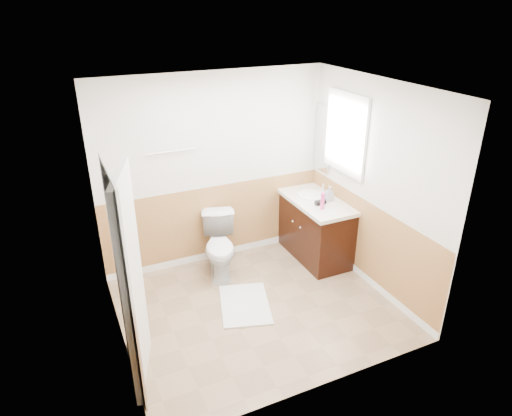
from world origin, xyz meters
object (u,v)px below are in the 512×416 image
bath_mat (245,304)px  lotion_bottle (322,201)px  vanity_cabinet (315,230)px  toilet (220,246)px  soap_dispenser (329,193)px

bath_mat → lotion_bottle: 1.59m
lotion_bottle → vanity_cabinet: bearing=69.7°
toilet → bath_mat: toilet is taller
soap_dispenser → toilet: bearing=170.7°
toilet → lotion_bottle: bearing=-2.4°
lotion_bottle → soap_dispenser: lotion_bottle is taller
soap_dispenser → bath_mat: bearing=-159.2°
toilet → lotion_bottle: size_ratio=3.48×
toilet → vanity_cabinet: bearing=10.2°
toilet → bath_mat: size_ratio=0.96×
vanity_cabinet → lotion_bottle: size_ratio=5.00×
toilet → soap_dispenser: (1.44, -0.24, 0.57)m
toilet → vanity_cabinet: 1.33m
toilet → soap_dispenser: bearing=7.6°
bath_mat → lotion_bottle: lotion_bottle is taller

